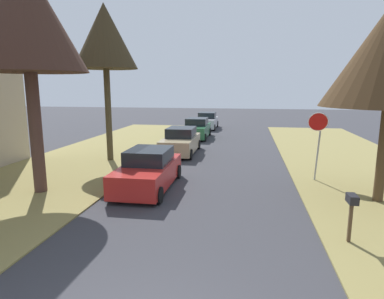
# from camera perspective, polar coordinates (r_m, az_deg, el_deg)

# --- Properties ---
(stop_sign_far) EXTENTS (0.82, 0.73, 2.91)m
(stop_sign_far) POSITION_cam_1_polar(r_m,az_deg,el_deg) (14.90, 20.94, 2.89)
(stop_sign_far) COLOR #9EA0A5
(stop_sign_far) RESTS_ON grass_verge_right
(street_tree_left_mid_a) EXTENTS (4.11, 4.11, 8.44)m
(street_tree_left_mid_a) POSITION_cam_1_polar(r_m,az_deg,el_deg) (13.77, -26.83, 19.88)
(street_tree_left_mid_a) COLOR #4C342B
(street_tree_left_mid_a) RESTS_ON grass_verge_left
(street_tree_left_mid_b) EXTENTS (3.32, 3.32, 8.22)m
(street_tree_left_mid_b) POSITION_cam_1_polar(r_m,az_deg,el_deg) (18.58, -14.86, 18.27)
(street_tree_left_mid_b) COLOR #463D27
(street_tree_left_mid_b) RESTS_ON grass_verge_left
(parked_sedan_red) EXTENTS (1.98, 4.42, 1.57)m
(parked_sedan_red) POSITION_cam_1_polar(r_m,az_deg,el_deg) (13.30, -7.56, -3.62)
(parked_sedan_red) COLOR red
(parked_sedan_red) RESTS_ON ground
(parked_sedan_tan) EXTENTS (1.98, 4.42, 1.57)m
(parked_sedan_tan) POSITION_cam_1_polar(r_m,az_deg,el_deg) (20.16, -1.96, 1.36)
(parked_sedan_tan) COLOR tan
(parked_sedan_tan) RESTS_ON ground
(parked_sedan_green) EXTENTS (1.98, 4.42, 1.57)m
(parked_sedan_green) POSITION_cam_1_polar(r_m,az_deg,el_deg) (26.41, 0.80, 3.59)
(parked_sedan_green) COLOR #28663D
(parked_sedan_green) RESTS_ON ground
(parked_sedan_silver) EXTENTS (1.98, 4.42, 1.57)m
(parked_sedan_silver) POSITION_cam_1_polar(r_m,az_deg,el_deg) (32.59, 2.62, 4.93)
(parked_sedan_silver) COLOR #BCBCC1
(parked_sedan_silver) RESTS_ON ground
(curbside_mailbox) EXTENTS (0.22, 0.44, 1.27)m
(curbside_mailbox) POSITION_cam_1_polar(r_m,az_deg,el_deg) (9.42, 25.90, -8.57)
(curbside_mailbox) COLOR brown
(curbside_mailbox) RESTS_ON grass_verge_right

